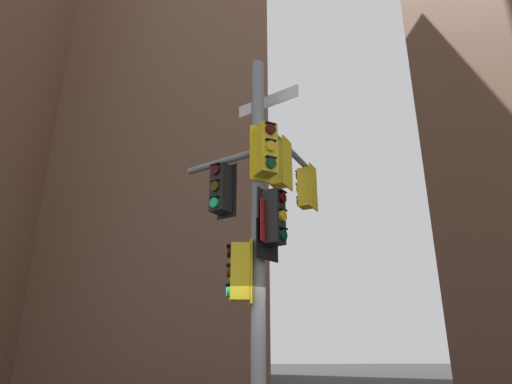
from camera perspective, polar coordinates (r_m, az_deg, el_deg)
building_mid_block at (r=32.38m, az=-10.93°, el=4.41°), size 12.33×12.33×29.10m
signal_pole_assembly at (r=8.81m, az=0.98°, el=-1.79°), size 3.20×3.13×7.20m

